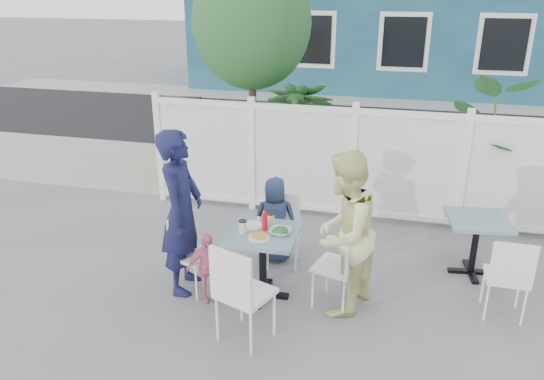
% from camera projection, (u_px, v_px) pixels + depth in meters
% --- Properties ---
extents(ground, '(80.00, 80.00, 0.00)m').
position_uv_depth(ground, '(312.00, 311.00, 5.48)').
color(ground, slate).
extents(near_sidewalk, '(24.00, 2.60, 0.01)m').
position_uv_depth(near_sidewalk, '(353.00, 184.00, 8.90)').
color(near_sidewalk, gray).
rests_on(near_sidewalk, ground).
extents(street, '(24.00, 5.00, 0.01)m').
position_uv_depth(street, '(371.00, 129.00, 12.23)').
color(street, black).
rests_on(street, ground).
extents(far_sidewalk, '(24.00, 1.60, 0.01)m').
position_uv_depth(far_sidewalk, '(380.00, 101.00, 15.02)').
color(far_sidewalk, gray).
rests_on(far_sidewalk, ground).
extents(fence_back, '(5.86, 0.08, 1.60)m').
position_uv_depth(fence_back, '(353.00, 167.00, 7.33)').
color(fence_back, white).
rests_on(fence_back, ground).
extents(tree, '(1.80, 1.62, 3.59)m').
position_uv_depth(tree, '(252.00, 23.00, 7.87)').
color(tree, '#382316').
rests_on(tree, ground).
extents(utility_cabinet, '(0.66, 0.50, 1.17)m').
position_uv_depth(utility_cabinet, '(181.00, 134.00, 9.61)').
color(utility_cabinet, gold).
rests_on(utility_cabinet, ground).
extents(potted_shrub_a, '(1.23, 1.23, 1.84)m').
position_uv_depth(potted_shrub_a, '(301.00, 139.00, 8.11)').
color(potted_shrub_a, '#20512E').
rests_on(potted_shrub_a, ground).
extents(potted_shrub_b, '(2.23, 2.16, 1.89)m').
position_uv_depth(potted_shrub_b, '(494.00, 153.00, 7.37)').
color(potted_shrub_b, '#20512E').
rests_on(potted_shrub_b, ground).
extents(main_table, '(0.73, 0.73, 0.76)m').
position_uv_depth(main_table, '(263.00, 247.00, 5.54)').
color(main_table, '#416B77').
rests_on(main_table, ground).
extents(spare_table, '(0.74, 0.74, 0.70)m').
position_uv_depth(spare_table, '(477.00, 231.00, 5.99)').
color(spare_table, '#416B77').
rests_on(spare_table, ground).
extents(chair_left, '(0.49, 0.50, 0.86)m').
position_uv_depth(chair_left, '(189.00, 247.00, 5.72)').
color(chair_left, white).
rests_on(chair_left, ground).
extents(chair_right, '(0.50, 0.51, 0.92)m').
position_uv_depth(chair_right, '(343.00, 261.00, 5.37)').
color(chair_right, white).
rests_on(chair_right, ground).
extents(chair_back, '(0.43, 0.42, 0.84)m').
position_uv_depth(chair_back, '(283.00, 224.00, 6.27)').
color(chair_back, white).
rests_on(chair_back, ground).
extents(chair_near, '(0.58, 0.57, 1.01)m').
position_uv_depth(chair_near, '(239.00, 288.00, 4.79)').
color(chair_near, white).
rests_on(chair_near, ground).
extents(chair_spare, '(0.40, 0.39, 0.89)m').
position_uv_depth(chair_spare, '(509.00, 273.00, 5.17)').
color(chair_spare, white).
rests_on(chair_spare, ground).
extents(man, '(0.50, 0.70, 1.81)m').
position_uv_depth(man, '(182.00, 212.00, 5.58)').
color(man, '#15173D').
rests_on(man, ground).
extents(woman, '(0.87, 0.98, 1.70)m').
position_uv_depth(woman, '(343.00, 234.00, 5.23)').
color(woman, '#CFD945').
rests_on(woman, ground).
extents(boy, '(0.58, 0.44, 1.05)m').
position_uv_depth(boy, '(275.00, 220.00, 6.31)').
color(boy, navy).
rests_on(boy, ground).
extents(toddler, '(0.48, 0.41, 0.78)m').
position_uv_depth(toddler, '(208.00, 267.00, 5.54)').
color(toddler, pink).
rests_on(toddler, ground).
extents(plate_main, '(0.22, 0.22, 0.01)m').
position_uv_depth(plate_main, '(259.00, 238.00, 5.34)').
color(plate_main, white).
rests_on(plate_main, main_table).
extents(plate_side, '(0.24, 0.24, 0.02)m').
position_uv_depth(plate_side, '(252.00, 225.00, 5.61)').
color(plate_side, white).
rests_on(plate_side, main_table).
extents(salad_bowl, '(0.21, 0.21, 0.05)m').
position_uv_depth(salad_bowl, '(280.00, 232.00, 5.42)').
color(salad_bowl, white).
rests_on(salad_bowl, main_table).
extents(coffee_cup_a, '(0.08, 0.08, 0.13)m').
position_uv_depth(coffee_cup_a, '(243.00, 227.00, 5.44)').
color(coffee_cup_a, beige).
rests_on(coffee_cup_a, main_table).
extents(coffee_cup_b, '(0.08, 0.08, 0.12)m').
position_uv_depth(coffee_cup_b, '(271.00, 220.00, 5.62)').
color(coffee_cup_b, beige).
rests_on(coffee_cup_b, main_table).
extents(ketchup_bottle, '(0.06, 0.06, 0.19)m').
position_uv_depth(ketchup_bottle, '(265.00, 222.00, 5.49)').
color(ketchup_bottle, red).
rests_on(ketchup_bottle, main_table).
extents(salt_shaker, '(0.03, 0.03, 0.06)m').
position_uv_depth(salt_shaker, '(259.00, 219.00, 5.69)').
color(salt_shaker, white).
rests_on(salt_shaker, main_table).
extents(pepper_shaker, '(0.03, 0.03, 0.08)m').
position_uv_depth(pepper_shaker, '(264.00, 219.00, 5.69)').
color(pepper_shaker, black).
rests_on(pepper_shaker, main_table).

